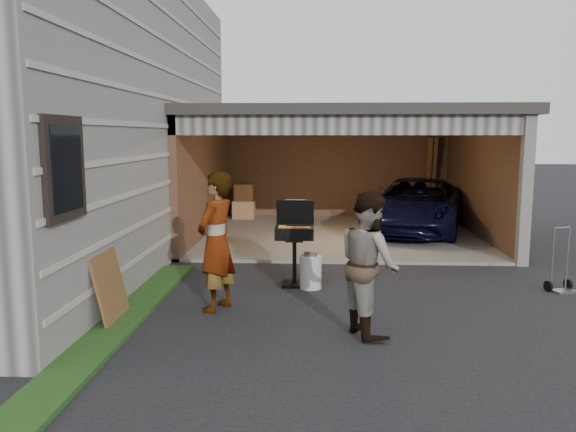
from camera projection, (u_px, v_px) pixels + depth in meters
name	position (u px, v px, depth m)	size (l,w,h in m)	color
ground	(301.00, 329.00, 6.84)	(80.00, 80.00, 0.00)	black
groundcover_strip	(87.00, 355.00, 5.95)	(0.50, 8.00, 0.06)	#193814
garage	(341.00, 155.00, 13.25)	(6.80, 6.30, 2.90)	#605E59
minivan	(417.00, 207.00, 13.44)	(2.07, 4.48, 1.24)	black
woman	(216.00, 242.00, 7.48)	(0.68, 0.45, 1.87)	silver
man	(369.00, 263.00, 6.59)	(0.83, 0.64, 1.70)	#4D291E
bbq_grill	(295.00, 236.00, 8.74)	(0.60, 0.52, 1.33)	black
propane_tank	(311.00, 272.00, 8.62)	(0.34, 0.34, 0.51)	silver
plywood_panel	(110.00, 288.00, 7.03)	(0.04, 0.81, 0.90)	brown
hand_truck	(561.00, 279.00, 8.46)	(0.44, 0.40, 0.99)	gray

